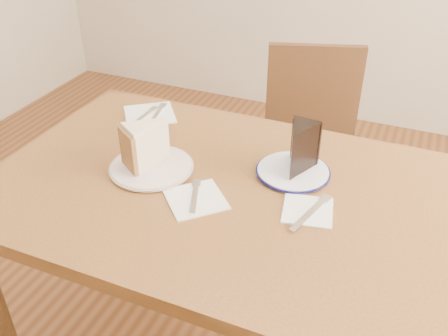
{
  "coord_description": "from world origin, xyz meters",
  "views": [
    {
      "loc": [
        0.43,
        -0.97,
        1.5
      ],
      "look_at": [
        0.01,
        0.01,
        0.8
      ],
      "focal_mm": 40.0,
      "sensor_mm": 36.0,
      "label": 1
    }
  ],
  "objects_px": {
    "table": "(218,215)",
    "chair_far": "(310,152)",
    "chocolate_cake": "(298,151)",
    "carrot_cake": "(150,145)",
    "plate_cream": "(152,167)",
    "plate_navy": "(293,172)"
  },
  "relations": [
    {
      "from": "table",
      "to": "chocolate_cake",
      "type": "height_order",
      "value": "chocolate_cake"
    },
    {
      "from": "table",
      "to": "chocolate_cake",
      "type": "distance_m",
      "value": 0.27
    },
    {
      "from": "table",
      "to": "chair_far",
      "type": "height_order",
      "value": "chair_far"
    },
    {
      "from": "table",
      "to": "carrot_cake",
      "type": "height_order",
      "value": "carrot_cake"
    },
    {
      "from": "plate_navy",
      "to": "carrot_cake",
      "type": "xyz_separation_m",
      "value": [
        -0.37,
        -0.11,
        0.06
      ]
    },
    {
      "from": "chair_far",
      "to": "plate_cream",
      "type": "bearing_deg",
      "value": 49.89
    },
    {
      "from": "plate_cream",
      "to": "plate_navy",
      "type": "bearing_deg",
      "value": 19.84
    },
    {
      "from": "plate_navy",
      "to": "table",
      "type": "bearing_deg",
      "value": -141.92
    },
    {
      "from": "carrot_cake",
      "to": "chocolate_cake",
      "type": "xyz_separation_m",
      "value": [
        0.38,
        0.11,
        0.01
      ]
    },
    {
      "from": "chair_far",
      "to": "plate_navy",
      "type": "relative_size",
      "value": 4.55
    },
    {
      "from": "plate_cream",
      "to": "table",
      "type": "bearing_deg",
      "value": 0.54
    },
    {
      "from": "chair_far",
      "to": "chocolate_cake",
      "type": "distance_m",
      "value": 0.66
    },
    {
      "from": "plate_cream",
      "to": "plate_navy",
      "type": "relative_size",
      "value": 1.15
    },
    {
      "from": "plate_cream",
      "to": "chocolate_cake",
      "type": "distance_m",
      "value": 0.4
    },
    {
      "from": "table",
      "to": "plate_cream",
      "type": "xyz_separation_m",
      "value": [
        -0.2,
        -0.0,
        0.1
      ]
    },
    {
      "from": "chair_far",
      "to": "plate_navy",
      "type": "distance_m",
      "value": 0.63
    },
    {
      "from": "chocolate_cake",
      "to": "carrot_cake",
      "type": "bearing_deg",
      "value": 21.39
    },
    {
      "from": "chocolate_cake",
      "to": "plate_cream",
      "type": "bearing_deg",
      "value": 23.88
    },
    {
      "from": "carrot_cake",
      "to": "chocolate_cake",
      "type": "relative_size",
      "value": 0.97
    },
    {
      "from": "chair_far",
      "to": "chocolate_cake",
      "type": "height_order",
      "value": "chocolate_cake"
    },
    {
      "from": "plate_cream",
      "to": "chocolate_cake",
      "type": "xyz_separation_m",
      "value": [
        0.37,
        0.13,
        0.07
      ]
    },
    {
      "from": "chair_far",
      "to": "carrot_cake",
      "type": "distance_m",
      "value": 0.81
    }
  ]
}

